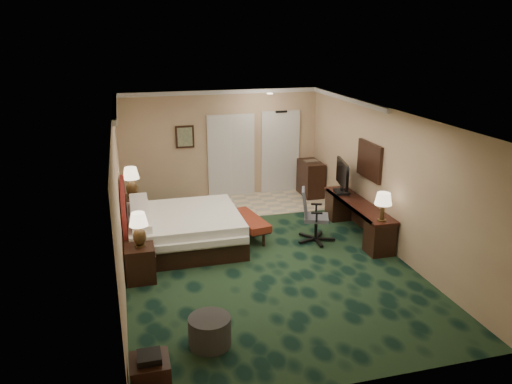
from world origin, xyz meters
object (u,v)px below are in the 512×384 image
object	(u,v)px
nightstand_near	(140,263)
ottoman	(210,331)
side_table	(151,378)
desk	(357,219)
nightstand_far	(134,210)
minibar	(311,178)
desk_chair	(316,215)
tv	(342,177)
bed_bench	(249,227)
lamp_far	(131,182)
bed	(185,230)
lamp_near	(139,230)

from	to	relation	value
nightstand_near	ottoman	size ratio (longest dim) A/B	1.07
side_table	desk	distance (m)	5.88
nightstand_near	side_table	size ratio (longest dim) A/B	1.27
nightstand_far	minibar	bearing A→B (deg)	10.60
side_table	desk_chair	bearing A→B (deg)	46.73
side_table	tv	xyz separation A→B (m)	(4.41, 4.53, 0.81)
minibar	bed_bench	bearing A→B (deg)	-134.57
nightstand_far	desk	world-z (taller)	desk
lamp_far	desk_chair	world-z (taller)	lamp_far
bed	nightstand_near	distance (m)	1.49
nightstand_near	nightstand_far	xyz separation A→B (m)	(-0.01, 2.72, -0.01)
nightstand_near	lamp_near	size ratio (longest dim) A/B	1.04
side_table	tv	world-z (taller)	tv
ottoman	tv	bearing A→B (deg)	46.18
nightstand_near	minibar	size ratio (longest dim) A/B	0.69
lamp_near	side_table	bearing A→B (deg)	-90.73
nightstand_near	desk_chair	bearing A→B (deg)	12.25
tv	desk_chair	xyz separation A→B (m)	(-0.89, -0.80, -0.51)
bed	lamp_far	world-z (taller)	lamp_far
side_table	desk	xyz separation A→B (m)	(4.46, 3.82, 0.10)
nightstand_far	minibar	xyz separation A→B (m)	(4.45, 0.83, 0.15)
nightstand_near	ottoman	xyz separation A→B (m)	(0.82, -2.16, -0.10)
lamp_near	nightstand_far	bearing A→B (deg)	90.68
lamp_far	ottoman	xyz separation A→B (m)	(0.84, -4.90, -0.73)
nightstand_far	side_table	xyz separation A→B (m)	(-0.01, -5.69, -0.06)
side_table	bed_bench	bearing A→B (deg)	62.26
ottoman	side_table	world-z (taller)	side_table
side_table	desk_chair	world-z (taller)	desk_chair
nightstand_far	ottoman	world-z (taller)	nightstand_far
nightstand_far	desk_chair	world-z (taller)	desk_chair
ottoman	minibar	bearing A→B (deg)	57.61
nightstand_near	side_table	xyz separation A→B (m)	(-0.01, -2.97, -0.07)
desk	desk_chair	distance (m)	0.98
lamp_near	desk	size ratio (longest dim) A/B	0.25
nightstand_near	ottoman	distance (m)	2.32
lamp_near	minibar	world-z (taller)	lamp_near
nightstand_near	minibar	bearing A→B (deg)	38.62
tv	minibar	world-z (taller)	tv
bed	nightstand_far	bearing A→B (deg)	120.65
side_table	ottoman	bearing A→B (deg)	44.12
tv	nightstand_near	bearing A→B (deg)	-149.06
nightstand_near	lamp_far	xyz separation A→B (m)	(-0.02, 2.74, 0.63)
bed	nightstand_far	world-z (taller)	bed
nightstand_far	bed_bench	distance (m)	2.65
nightstand_far	desk	xyz separation A→B (m)	(4.46, -1.87, 0.05)
bed	bed_bench	size ratio (longest dim) A/B	1.69
side_table	minibar	world-z (taller)	minibar
desk_chair	lamp_far	bearing A→B (deg)	171.32
lamp_far	bed_bench	xyz separation A→B (m)	(2.26, -1.42, -0.72)
tv	desk_chair	size ratio (longest dim) A/B	0.84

